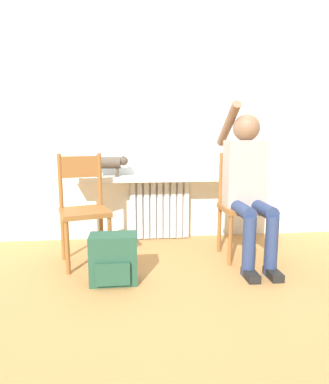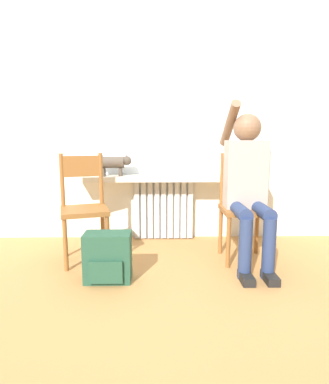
{
  "view_description": "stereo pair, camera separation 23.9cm",
  "coord_description": "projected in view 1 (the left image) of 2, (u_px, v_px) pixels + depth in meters",
  "views": [
    {
      "loc": [
        -0.29,
        -2.17,
        1.05
      ],
      "look_at": [
        0.0,
        0.66,
        0.59
      ],
      "focal_mm": 30.0,
      "sensor_mm": 36.0,
      "label": 1
    },
    {
      "loc": [
        -0.05,
        -2.18,
        1.05
      ],
      "look_at": [
        0.0,
        0.66,
        0.59
      ],
      "focal_mm": 30.0,
      "sensor_mm": 36.0,
      "label": 2
    }
  ],
  "objects": [
    {
      "name": "backpack",
      "position": [
        114.0,
        259.0,
        2.36
      ],
      "size": [
        0.35,
        0.23,
        0.37
      ],
      "color": "#234C38",
      "rests_on": "ground_plane"
    },
    {
      "name": "person",
      "position": [
        248.0,
        179.0,
        2.72
      ],
      "size": [
        0.36,
        0.95,
        1.37
      ],
      "color": "navy",
      "rests_on": "ground_plane"
    },
    {
      "name": "ground_plane",
      "position": [
        174.0,
        286.0,
        2.33
      ],
      "size": [
        12.0,
        12.0,
        0.0
      ],
      "primitive_type": "plane",
      "color": "#B27F47"
    },
    {
      "name": "window_glass",
      "position": [
        159.0,
        115.0,
        3.29
      ],
      "size": [
        1.7,
        0.01,
        1.23
      ],
      "color": "white",
      "rests_on": "windowsill"
    },
    {
      "name": "chair_left",
      "position": [
        84.0,
        208.0,
        2.71
      ],
      "size": [
        0.48,
        0.48,
        0.93
      ],
      "rotation": [
        0.0,
        0.0,
        0.29
      ],
      "color": "brown",
      "rests_on": "ground_plane"
    },
    {
      "name": "cat",
      "position": [
        111.0,
        163.0,
        3.15
      ],
      "size": [
        0.44,
        0.11,
        0.22
      ],
      "color": "#4C4238",
      "rests_on": "windowsill"
    },
    {
      "name": "radiator",
      "position": [
        160.0,
        209.0,
        3.41
      ],
      "size": [
        0.63,
        0.08,
        0.64
      ],
      "color": "silver",
      "rests_on": "ground_plane"
    },
    {
      "name": "chair_right",
      "position": [
        242.0,
        204.0,
        2.86
      ],
      "size": [
        0.39,
        0.39,
        0.93
      ],
      "rotation": [
        0.0,
        0.0,
        -0.0
      ],
      "color": "brown",
      "rests_on": "ground_plane"
    },
    {
      "name": "windowsill",
      "position": [
        160.0,
        178.0,
        3.26
      ],
      "size": [
        1.77,
        0.29,
        0.05
      ],
      "color": "beige",
      "rests_on": "radiator"
    },
    {
      "name": "wall_with_window",
      "position": [
        159.0,
        110.0,
        3.32
      ],
      "size": [
        7.0,
        0.06,
        2.7
      ],
      "color": "white",
      "rests_on": "ground_plane"
    }
  ]
}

